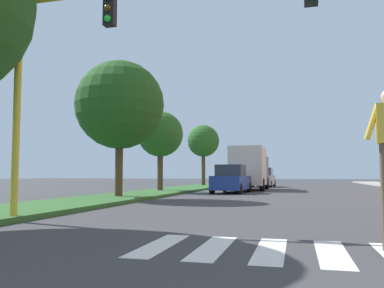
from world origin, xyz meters
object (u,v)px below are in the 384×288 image
at_px(tree_far, 160,134).
at_px(sedan_distant, 264,178).
at_px(tree_distant, 203,141).
at_px(sedan_midblock, 231,180).
at_px(traffic_light_gantry, 107,41).
at_px(tree_mid, 120,105).
at_px(truck_box_delivery, 250,168).

distance_m(tree_far, sedan_distant, 14.31).
bearing_deg(tree_distant, sedan_midblock, -69.12).
relative_size(traffic_light_gantry, sedan_midblock, 2.00).
relative_size(tree_mid, tree_distant, 1.12).
xyz_separation_m(tree_far, tree_distant, (-0.05, 12.49, 0.56)).
height_order(tree_mid, truck_box_delivery, tree_mid).
xyz_separation_m(tree_far, truck_box_delivery, (5.12, 5.39, -2.09)).
relative_size(sedan_distant, truck_box_delivery, 0.70).
bearing_deg(truck_box_delivery, traffic_light_gantry, -92.59).
bearing_deg(sedan_midblock, tree_distant, 110.88).
bearing_deg(tree_far, tree_mid, -86.55).
relative_size(sedan_midblock, sedan_distant, 0.98).
bearing_deg(sedan_distant, tree_distant, -176.24).
bearing_deg(sedan_distant, truck_box_delivery, -93.25).
bearing_deg(tree_distant, truck_box_delivery, -53.92).
relative_size(tree_far, truck_box_delivery, 0.82).
bearing_deg(tree_far, tree_distant, 90.25).
height_order(tree_mid, tree_distant, tree_mid).
xyz_separation_m(tree_far, traffic_light_gantry, (4.17, -15.75, 0.62)).
distance_m(tree_mid, truck_box_delivery, 13.58).
bearing_deg(tree_distant, tree_far, -89.75).
xyz_separation_m(tree_mid, traffic_light_gantry, (3.74, -8.71, -0.09)).
bearing_deg(tree_distant, sedan_distant, 3.76).
relative_size(tree_mid, traffic_light_gantry, 0.75).
xyz_separation_m(tree_mid, truck_box_delivery, (4.70, 12.43, -2.80)).
bearing_deg(tree_distant, tree_mid, -88.60).
distance_m(sedan_midblock, truck_box_delivery, 5.01).
bearing_deg(traffic_light_gantry, sedan_midblock, 88.72).
xyz_separation_m(tree_distant, truck_box_delivery, (5.18, -7.10, -2.66)).
bearing_deg(tree_mid, truck_box_delivery, 69.30).
distance_m(tree_distant, traffic_light_gantry, 28.55).
distance_m(tree_mid, traffic_light_gantry, 9.48).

